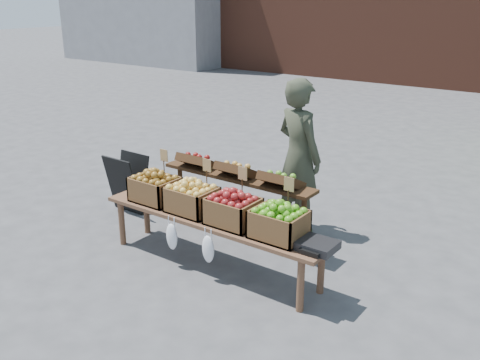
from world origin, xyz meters
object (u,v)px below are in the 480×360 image
Objects in this scene: crate_golden_apples at (155,189)px; crate_red_apples at (233,211)px; crate_russet_pears at (192,200)px; crate_green_apples at (279,224)px; vendor at (299,156)px; chalkboard_sign at (127,183)px; weighing_scale at (318,245)px; back_table at (237,198)px; display_bench at (212,242)px.

crate_golden_apples is 1.00× the size of crate_red_apples.
crate_russet_pears is (0.55, 0.00, 0.00)m from crate_golden_apples.
crate_golden_apples is 1.00× the size of crate_green_apples.
vendor reaches higher than crate_russet_pears.
chalkboard_sign is at bearing 41.19° from vendor.
weighing_scale is (3.16, -0.55, 0.21)m from chalkboard_sign.
back_table is at bearing 84.23° from crate_russet_pears.
weighing_scale is at bearing 0.00° from crate_russet_pears.
crate_russet_pears reaches higher than chalkboard_sign.
vendor is 1.54m from crate_green_apples.
vendor reaches higher than chalkboard_sign.
vendor reaches higher than display_bench.
back_table is at bearing 77.38° from vendor.
weighing_scale is (1.52, 0.00, -0.10)m from crate_russet_pears.
crate_red_apples is at bearing -56.47° from back_table.
chalkboard_sign is 1.26m from crate_golden_apples.
vendor is 0.90× the size of back_table.
crate_red_apples reaches higher than weighing_scale.
vendor is 1.76m from crate_golden_apples.
back_table is 0.97m from crate_golden_apples.
back_table is at bearing 153.63° from weighing_scale.
crate_red_apples is at bearing 180.00° from crate_green_apples.
crate_green_apples is (0.60, -1.40, -0.24)m from vendor.
crate_golden_apples is at bearing -26.53° from chalkboard_sign.
crate_russet_pears is at bearing 180.00° from display_bench.
crate_golden_apples is at bearing 180.00° from crate_green_apples.
vendor reaches higher than crate_red_apples.
chalkboard_sign is 1.59× the size of crate_golden_apples.
vendor is at bearing 92.13° from crate_red_apples.
crate_russet_pears is 1.00× the size of crate_red_apples.
crate_green_apples is 0.44m from weighing_scale.
vendor reaches higher than weighing_scale.
crate_russet_pears is 0.55m from crate_red_apples.
crate_green_apples is at bearing 0.00° from crate_red_apples.
crate_golden_apples is at bearing 180.00° from display_bench.
crate_red_apples reaches higher than chalkboard_sign.
weighing_scale is at bearing -9.53° from chalkboard_sign.
crate_golden_apples is 2.08m from weighing_scale.
crate_green_apples is (0.82, 0.00, 0.42)m from display_bench.
display_bench is at bearing 180.00° from weighing_scale.
weighing_scale is (1.45, -0.72, 0.09)m from back_table.
vendor is 2.38× the size of chalkboard_sign.
crate_green_apples is at bearing 180.00° from weighing_scale.
back_table is 4.20× the size of crate_golden_apples.
back_table is 4.20× the size of crate_red_apples.
crate_golden_apples is at bearing 180.00° from crate_red_apples.
crate_green_apples is at bearing -35.03° from back_table.
chalkboard_sign reaches higher than display_bench.
crate_red_apples is (2.19, -0.55, 0.31)m from chalkboard_sign.
chalkboard_sign is 1.59× the size of crate_green_apples.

